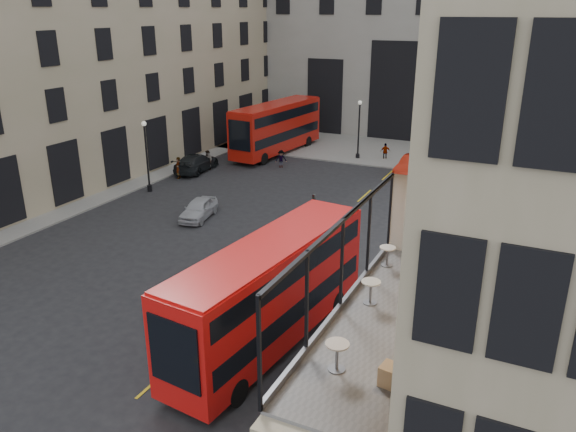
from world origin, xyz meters
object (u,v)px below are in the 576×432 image
at_px(car_b, 412,166).
at_px(cafe_table_far, 387,253).
at_px(pedestrian_d, 447,158).
at_px(cafe_chair_a, 392,374).
at_px(traffic_light_near, 313,219).
at_px(traffic_light_far, 239,137).
at_px(car_a, 199,209).
at_px(pedestrian_a, 208,160).
at_px(pedestrian_e, 178,168).
at_px(cyclist, 310,258).
at_px(street_lamp_a, 147,161).
at_px(car_c, 196,163).
at_px(street_lamp_b, 359,133).
at_px(pedestrian_c, 385,152).
at_px(bus_far, 277,126).
at_px(cafe_chair_d, 450,278).
at_px(bicycle, 287,226).
at_px(cafe_chair_b, 413,320).
at_px(cafe_table_near, 337,352).
at_px(bus_near, 271,288).
at_px(pedestrian_b, 281,159).
at_px(cafe_table_mid, 371,289).
at_px(cafe_chair_c, 420,297).

height_order(car_b, cafe_table_far, cafe_table_far).
distance_m(pedestrian_d, cafe_chair_a, 37.62).
xyz_separation_m(traffic_light_near, cafe_chair_a, (8.36, -14.84, 2.47)).
height_order(traffic_light_far, pedestrian_d, traffic_light_far).
xyz_separation_m(car_a, pedestrian_a, (-5.92, 10.16, 0.20)).
bearing_deg(pedestrian_e, pedestrian_d, 106.76).
bearing_deg(cyclist, street_lamp_a, 42.60).
bearing_deg(car_c, street_lamp_b, -144.24).
xyz_separation_m(traffic_light_far, pedestrian_c, (11.34, 6.83, -1.65)).
distance_m(bus_far, pedestrian_a, 8.46).
bearing_deg(cafe_chair_d, bicycle, 134.26).
xyz_separation_m(car_b, pedestrian_d, (2.19, 3.26, 0.19)).
distance_m(pedestrian_c, cafe_chair_b, 36.82).
bearing_deg(cafe_table_near, cafe_chair_a, 0.03).
bearing_deg(cafe_table_far, pedestrian_d, 96.36).
bearing_deg(car_a, bus_near, -55.98).
xyz_separation_m(traffic_light_near, cyclist, (0.60, -1.76, -1.45)).
bearing_deg(pedestrian_b, street_lamp_a, -153.52).
height_order(bicycle, cafe_chair_d, cafe_chair_d).
bearing_deg(bicycle, pedestrian_e, 47.20).
distance_m(cafe_table_mid, cafe_chair_b, 1.75).
xyz_separation_m(traffic_light_near, street_lamp_b, (-5.00, 22.00, -0.03)).
distance_m(pedestrian_b, cafe_table_far, 30.09).
height_order(traffic_light_far, bicycle, traffic_light_far).
xyz_separation_m(street_lamp_b, pedestrian_d, (7.97, 0.19, -1.40)).
bearing_deg(car_b, pedestrian_b, -161.01).
distance_m(pedestrian_c, pedestrian_e, 18.72).
distance_m(bus_far, pedestrian_e, 11.63).
bearing_deg(street_lamp_b, cafe_table_far, -69.50).
height_order(pedestrian_d, cafe_chair_c, cafe_chair_c).
height_order(street_lamp_a, pedestrian_e, street_lamp_a).
bearing_deg(cafe_chair_d, bus_far, 125.60).
distance_m(car_c, pedestrian_d, 21.44).
bearing_deg(cafe_table_far, car_a, 144.50).
bearing_deg(pedestrian_d, cafe_table_far, 169.90).
height_order(traffic_light_far, car_a, traffic_light_far).
relative_size(car_a, car_c, 0.74).
bearing_deg(traffic_light_far, car_a, -70.67).
bearing_deg(car_c, cafe_chair_a, 125.99).
distance_m(pedestrian_d, cafe_table_far, 31.10).
bearing_deg(car_c, street_lamp_a, 83.86).
xyz_separation_m(street_lamp_a, cyclist, (16.60, -7.76, -1.42)).
relative_size(traffic_light_near, street_lamp_b, 0.71).
relative_size(traffic_light_far, cafe_chair_b, 4.50).
height_order(car_a, cafe_chair_a, cafe_chair_a).
distance_m(traffic_light_near, pedestrian_c, 23.04).
bearing_deg(traffic_light_far, cafe_chair_c, -50.45).
xyz_separation_m(pedestrian_b, cafe_chair_b, (18.24, -28.51, 4.09)).
xyz_separation_m(pedestrian_e, cafe_table_far, (22.48, -18.25, 4.17)).
height_order(pedestrian_b, cafe_table_mid, cafe_table_mid).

